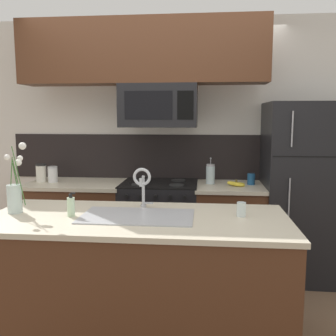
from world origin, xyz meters
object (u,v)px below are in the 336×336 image
object	(u,v)px
microwave	(159,106)
storage_jar_tall	(41,173)
refrigerator	(307,191)
spare_glass	(241,209)
dish_soap_bottle	(71,206)
stove_range	(160,227)
flower_vase	(15,195)
storage_jar_medium	(53,174)
sink_faucet	(143,182)
banana_bunch	(236,184)
french_press	(210,174)
coffee_tin	(251,179)

from	to	relation	value
microwave	storage_jar_tall	world-z (taller)	microwave
refrigerator	spare_glass	world-z (taller)	refrigerator
spare_glass	dish_soap_bottle	bearing A→B (deg)	-174.32
stove_range	flower_vase	distance (m)	1.61
refrigerator	storage_jar_medium	distance (m)	2.57
storage_jar_medium	sink_faucet	world-z (taller)	sink_faucet
stove_range	banana_bunch	bearing A→B (deg)	-4.51
microwave	french_press	size ratio (longest dim) A/B	2.79
storage_jar_tall	sink_faucet	bearing A→B (deg)	-39.75
microwave	flower_vase	world-z (taller)	microwave
flower_vase	storage_jar_medium	bearing A→B (deg)	101.06
storage_jar_tall	dish_soap_bottle	world-z (taller)	storage_jar_tall
sink_faucet	refrigerator	bearing A→B (deg)	36.02
microwave	sink_faucet	world-z (taller)	microwave
stove_range	refrigerator	xyz separation A→B (m)	(1.45, 0.02, 0.40)
storage_jar_tall	dish_soap_bottle	bearing A→B (deg)	-58.51
storage_jar_medium	sink_faucet	distance (m)	1.52
stove_range	dish_soap_bottle	world-z (taller)	dish_soap_bottle
french_press	flower_vase	size ratio (longest dim) A/B	0.53
storage_jar_medium	dish_soap_bottle	world-z (taller)	dish_soap_bottle
french_press	coffee_tin	bearing A→B (deg)	-1.42
coffee_tin	spare_glass	distance (m)	1.24
storage_jar_medium	dish_soap_bottle	size ratio (longest dim) A/B	0.99
microwave	storage_jar_tall	bearing A→B (deg)	179.00
storage_jar_tall	spare_glass	xyz separation A→B (m)	(1.94, -1.17, -0.04)
refrigerator	storage_jar_medium	size ratio (longest dim) A/B	10.49
stove_range	flower_vase	bearing A→B (deg)	-125.22
microwave	french_press	distance (m)	0.85
dish_soap_bottle	flower_vase	world-z (taller)	flower_vase
coffee_tin	spare_glass	world-z (taller)	coffee_tin
flower_vase	stove_range	bearing A→B (deg)	54.78
storage_jar_tall	french_press	size ratio (longest dim) A/B	0.70
french_press	flower_vase	xyz separation A→B (m)	(-1.38, -1.29, 0.03)
refrigerator	storage_jar_tall	xyz separation A→B (m)	(-2.69, -0.02, 0.14)
flower_vase	refrigerator	bearing A→B (deg)	28.33
sink_faucet	spare_glass	xyz separation A→B (m)	(0.70, -0.14, -0.15)
french_press	sink_faucet	bearing A→B (deg)	-114.81
refrigerator	storage_jar_medium	xyz separation A→B (m)	(-2.56, -0.03, 0.13)
dish_soap_bottle	spare_glass	xyz separation A→B (m)	(1.15, 0.11, -0.02)
dish_soap_bottle	coffee_tin	bearing A→B (deg)	44.44
refrigerator	coffee_tin	size ratio (longest dim) A/B	15.61
french_press	coffee_tin	size ratio (longest dim) A/B	2.43
storage_jar_tall	coffee_tin	bearing A→B (deg)	1.32
storage_jar_medium	spare_glass	bearing A→B (deg)	-32.73
microwave	banana_bunch	world-z (taller)	microwave
french_press	spare_glass	bearing A→B (deg)	-81.13
french_press	storage_jar_medium	bearing A→B (deg)	-177.64
banana_bunch	coffee_tin	distance (m)	0.19
refrigerator	sink_faucet	size ratio (longest dim) A/B	5.61
french_press	spare_glass	world-z (taller)	french_press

